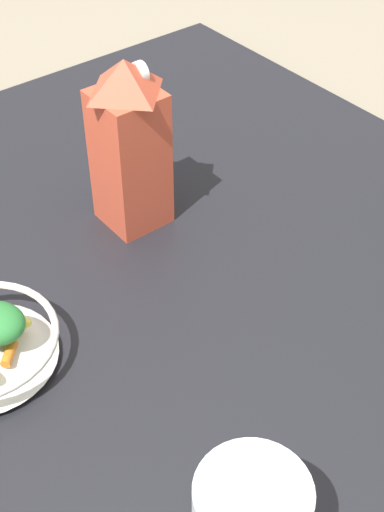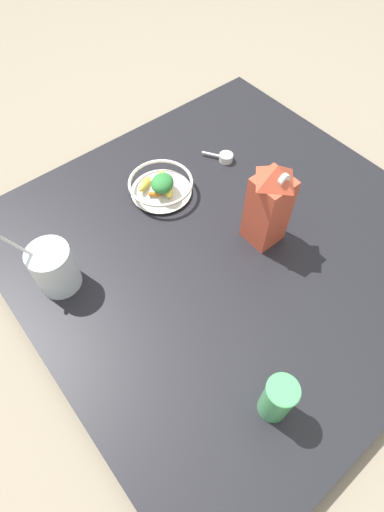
# 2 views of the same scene
# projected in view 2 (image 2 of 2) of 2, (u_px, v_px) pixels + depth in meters

# --- Properties ---
(ground_plane) EXTENTS (6.00, 6.00, 0.00)m
(ground_plane) POSITION_uv_depth(u_px,v_px,m) (229.00, 250.00, 1.21)
(ground_plane) COLOR gray
(countertop) EXTENTS (1.19, 1.19, 0.04)m
(countertop) POSITION_uv_depth(u_px,v_px,m) (230.00, 245.00, 1.19)
(countertop) COLOR black
(countertop) RESTS_ON ground_plane
(fruit_bowl) EXTENTS (0.20, 0.20, 0.09)m
(fruit_bowl) POSITION_uv_depth(u_px,v_px,m) (161.00, 186.00, 1.25)
(fruit_bowl) COLOR silver
(fruit_bowl) RESTS_ON countertop
(milk_carton) EXTENTS (0.09, 0.09, 0.28)m
(milk_carton) POSITION_uv_depth(u_px,v_px,m) (269.00, 204.00, 1.06)
(milk_carton) COLOR #CC4C33
(milk_carton) RESTS_ON countertop
(yogurt_tub) EXTENTS (0.14, 0.11, 0.23)m
(yogurt_tub) POSITION_uv_depth(u_px,v_px,m) (53.00, 267.00, 1.03)
(yogurt_tub) COLOR silver
(yogurt_tub) RESTS_ON countertop
(drinking_cup) EXTENTS (0.07, 0.07, 0.15)m
(drinking_cup) POSITION_uv_depth(u_px,v_px,m) (278.00, 399.00, 0.84)
(drinking_cup) COLOR #4CB266
(drinking_cup) RESTS_ON countertop
(measuring_scoop) EXTENTS (0.07, 0.10, 0.03)m
(measuring_scoop) POSITION_uv_depth(u_px,v_px,m) (225.00, 157.00, 1.35)
(measuring_scoop) COLOR white
(measuring_scoop) RESTS_ON countertop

